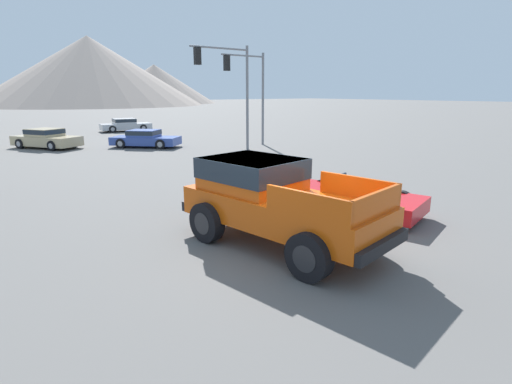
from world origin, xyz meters
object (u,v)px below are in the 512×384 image
object	(u,v)px
parked_car_blue	(145,138)
traffic_light_main	(248,82)
orange_pickup_truck	(272,197)
red_convertible_car	(349,199)
traffic_light_crosswalk	(227,78)
parked_car_tan	(46,138)
parked_car_silver	(125,125)

from	to	relation	value
parked_car_blue	traffic_light_main	size ratio (longest dim) A/B	0.72
orange_pickup_truck	red_convertible_car	xyz separation A→B (m)	(3.33, 0.51, -0.70)
traffic_light_crosswalk	red_convertible_car	bearing A→B (deg)	71.98
traffic_light_main	parked_car_tan	bearing A→B (deg)	-32.23
traffic_light_main	traffic_light_crosswalk	xyz separation A→B (m)	(-2.43, -1.30, 0.15)
traffic_light_crosswalk	parked_car_blue	bearing A→B (deg)	-55.65
parked_car_tan	parked_car_blue	bearing A→B (deg)	115.63
parked_car_silver	traffic_light_main	distance (m)	15.63
parked_car_blue	traffic_light_crosswalk	distance (m)	6.85
parked_car_blue	parked_car_silver	xyz separation A→B (m)	(2.78, 11.48, 0.02)
parked_car_silver	parked_car_tan	size ratio (longest dim) A/B	0.98
red_convertible_car	parked_car_silver	xyz separation A→B (m)	(3.64, 28.93, 0.18)
traffic_light_crosswalk	traffic_light_main	bearing A→B (deg)	-151.86
traffic_light_main	traffic_light_crosswalk	size ratio (longest dim) A/B	0.97
parked_car_blue	traffic_light_main	world-z (taller)	traffic_light_main
parked_car_tan	traffic_light_crosswalk	world-z (taller)	traffic_light_crosswalk
red_convertible_car	parked_car_tan	xyz separation A→B (m)	(-4.30, 20.81, 0.21)
orange_pickup_truck	parked_car_blue	xyz separation A→B (m)	(4.20, 17.95, -0.54)
red_convertible_car	parked_car_silver	bearing A→B (deg)	66.85
parked_car_blue	orange_pickup_truck	bearing A→B (deg)	33.06
red_convertible_car	parked_car_tan	size ratio (longest dim) A/B	0.97
parked_car_tan	parked_car_silver	bearing A→B (deg)	-165.61
orange_pickup_truck	traffic_light_main	size ratio (longest dim) A/B	0.89
parked_car_tan	traffic_light_crosswalk	distance (m)	12.26
traffic_light_crosswalk	orange_pickup_truck	bearing A→B (deg)	60.52
orange_pickup_truck	parked_car_silver	distance (m)	30.25
parked_car_blue	parked_car_tan	bearing A→B (deg)	-76.93
parked_car_blue	parked_car_tan	xyz separation A→B (m)	(-5.16, 3.37, 0.05)
orange_pickup_truck	traffic_light_crosswalk	xyz separation A→B (m)	(7.45, 13.18, 3.14)
red_convertible_car	parked_car_silver	size ratio (longest dim) A/B	1.00
parked_car_silver	traffic_light_crosswalk	size ratio (longest dim) A/B	0.74
parked_car_silver	traffic_light_main	size ratio (longest dim) A/B	0.77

